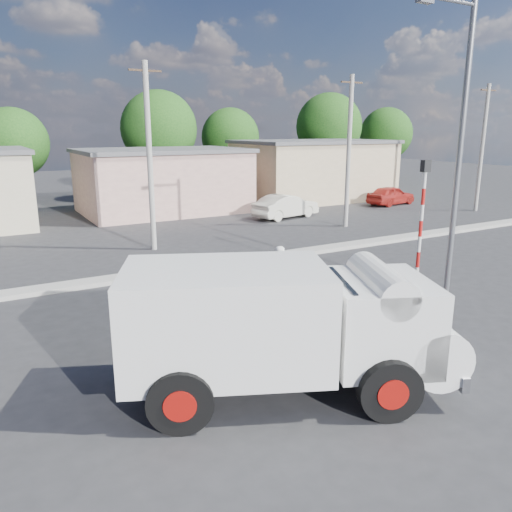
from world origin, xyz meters
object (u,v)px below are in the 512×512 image
traffic_pole (421,218)px  streetlight (458,139)px  bicycle (280,293)px  cyclist (281,282)px  car_cream (286,206)px  car_red (391,195)px  truck (290,324)px

traffic_pole → streetlight: size_ratio=0.48×
bicycle → cyclist: bearing=0.0°
car_cream → bicycle: bearing=134.9°
cyclist → streetlight: bearing=-87.5°
cyclist → car_red: cyclist is taller
truck → bicycle: (2.58, 4.37, -1.05)m
bicycle → truck: bearing=169.7°
traffic_pole → cyclist: bearing=162.2°
cyclist → car_cream: bearing=-13.4°
cyclist → car_red: size_ratio=0.41×
bicycle → traffic_pole: bearing=-87.5°
car_cream → cyclist: bearing=134.9°
truck → bicycle: 5.19m
car_cream → car_red: (9.43, 0.83, -0.04)m
cyclist → traffic_pole: size_ratio=0.37×
truck → car_red: size_ratio=1.75×
car_cream → streetlight: size_ratio=0.48×
bicycle → car_cream: car_cream is taller
streetlight → car_red: bearing=50.3°
cyclist → traffic_pole: 4.83m
truck → bicycle: size_ratio=4.08×
car_cream → streetlight: 15.72m
car_cream → traffic_pole: traffic_pole is taller
truck → cyclist: 5.13m
truck → streetlight: (7.79, 2.70, 3.46)m
bicycle → streetlight: size_ratio=0.19×
cyclist → car_red: (18.11, 13.89, -0.13)m
cyclist → car_red: 22.82m
car_red → traffic_pole: (-13.83, -15.26, 1.92)m
car_cream → truck: bearing=135.7°
car_red → streetlight: 20.65m
cyclist → streetlight: (5.21, -1.67, 4.16)m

